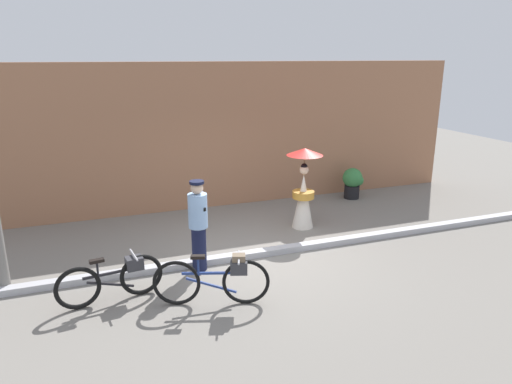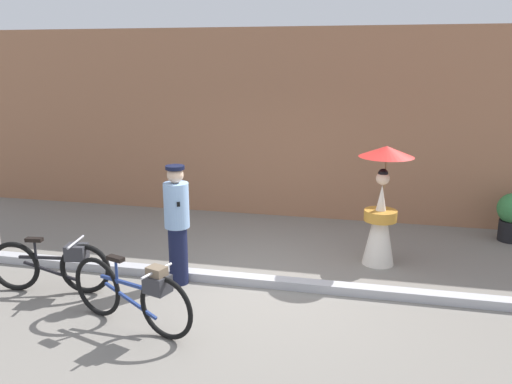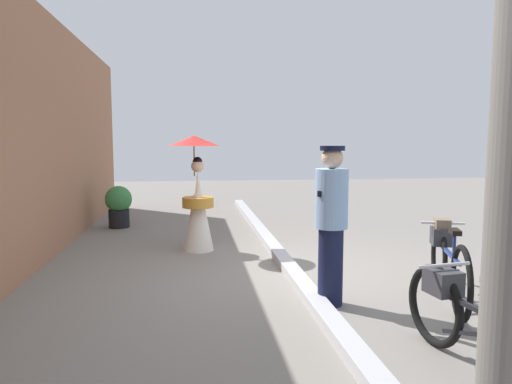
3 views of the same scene
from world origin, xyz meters
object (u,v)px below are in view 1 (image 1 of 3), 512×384
Objects in this scene: bicycle_near_officer at (217,278)px; person_with_parasol at (304,188)px; person_officer at (198,223)px; potted_plant_by_door at (353,182)px; bicycle_far_side at (114,278)px.

person_with_parasol is (2.74, 2.64, 0.47)m from bicycle_near_officer.
person_with_parasol is (2.71, 1.35, 0.02)m from person_officer.
bicycle_far_side is at bearing -151.44° from potted_plant_by_door.
bicycle_far_side is 1.98× the size of potted_plant_by_door.
bicycle_near_officer is 1.04× the size of person_officer.
bicycle_near_officer is 2.08× the size of potted_plant_by_door.
potted_plant_by_door is at bearing 40.03° from bicycle_near_officer.
person_officer is at bearing 88.61° from bicycle_near_officer.
person_officer is (1.52, 0.63, 0.50)m from bicycle_far_side.
person_officer is at bearing 22.57° from bicycle_far_side.
bicycle_far_side is 0.92× the size of person_with_parasol.
bicycle_near_officer is at bearing -136.05° from person_with_parasol.
potted_plant_by_door is (6.45, 3.51, 0.08)m from bicycle_far_side.
person_with_parasol reaches higher than bicycle_far_side.
person_with_parasol is (4.23, 1.98, 0.53)m from bicycle_far_side.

